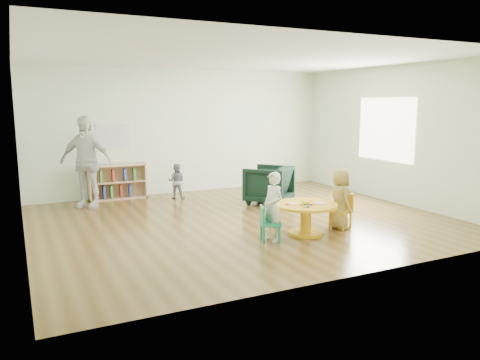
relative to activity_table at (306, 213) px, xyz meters
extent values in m
plane|color=#553D1B|center=(-0.51, 1.22, -0.34)|extent=(7.00, 7.00, 0.00)
cube|color=silver|center=(-0.51, 1.22, 2.41)|extent=(7.00, 6.00, 0.10)
cube|color=beige|center=(-0.51, 4.22, 1.06)|extent=(7.00, 0.10, 2.80)
cube|color=beige|center=(-0.51, -1.78, 1.06)|extent=(7.00, 0.10, 2.80)
cube|color=beige|center=(-4.01, 1.22, 1.06)|extent=(0.10, 6.00, 2.80)
cube|color=beige|center=(2.99, 1.22, 1.06)|extent=(0.10, 6.00, 2.80)
cube|color=silver|center=(2.97, 1.52, 1.16)|extent=(0.02, 1.60, 1.30)
cylinder|color=gold|center=(0.00, 0.00, -0.12)|extent=(0.17, 0.17, 0.45)
cylinder|color=gold|center=(0.00, 0.00, -0.32)|extent=(0.55, 0.55, 0.04)
cylinder|color=gold|center=(0.00, 0.00, 0.13)|extent=(0.98, 0.98, 0.04)
cylinder|color=pink|center=(-0.22, 0.06, 0.16)|extent=(0.15, 0.15, 0.02)
cylinder|color=pink|center=(0.20, -0.09, 0.16)|extent=(0.17, 0.17, 0.02)
cylinder|color=gold|center=(-0.02, -0.02, 0.17)|extent=(0.04, 0.12, 0.04)
cylinder|color=#147125|center=(-0.02, -0.11, 0.17)|extent=(0.02, 0.05, 0.02)
cylinder|color=#147125|center=(-0.02, 0.06, 0.17)|extent=(0.02, 0.05, 0.02)
cube|color=red|center=(0.01, -0.12, 0.16)|extent=(0.07, 0.07, 0.02)
cube|color=orange|center=(-0.16, -0.20, 0.16)|extent=(0.07, 0.07, 0.02)
cube|color=#164AA8|center=(-0.11, -0.22, 0.16)|extent=(0.07, 0.07, 0.02)
cube|color=#147125|center=(-0.09, -0.07, 0.16)|extent=(0.06, 0.05, 0.02)
cube|color=red|center=(-0.30, 0.07, 0.16)|extent=(0.06, 0.06, 0.02)
cube|color=orange|center=(-0.12, -0.07, 0.16)|extent=(0.07, 0.07, 0.02)
cube|color=#17815B|center=(-0.69, -0.09, -0.07)|extent=(0.37, 0.37, 0.04)
cube|color=#17815B|center=(-0.81, -0.05, 0.07)|extent=(0.12, 0.28, 0.25)
cylinder|color=#17815B|center=(-0.76, 0.06, -0.21)|extent=(0.03, 0.03, 0.25)
cylinder|color=#17815B|center=(-0.84, -0.16, -0.21)|extent=(0.03, 0.03, 0.25)
cylinder|color=#17815B|center=(-0.55, -0.02, -0.21)|extent=(0.03, 0.03, 0.25)
cylinder|color=#17815B|center=(-0.62, -0.24, -0.21)|extent=(0.03, 0.03, 0.25)
cube|color=gold|center=(0.72, 0.06, -0.05)|extent=(0.40, 0.40, 0.04)
cube|color=gold|center=(0.85, 0.11, 0.10)|extent=(0.14, 0.30, 0.27)
cylinder|color=gold|center=(0.88, -0.01, -0.21)|extent=(0.04, 0.04, 0.27)
cylinder|color=gold|center=(0.79, 0.22, -0.21)|extent=(0.04, 0.04, 0.27)
cylinder|color=gold|center=(0.65, -0.10, -0.21)|extent=(0.04, 0.04, 0.27)
cylinder|color=gold|center=(0.56, 0.13, -0.21)|extent=(0.04, 0.04, 0.27)
cube|color=tan|center=(-2.69, 4.05, 0.04)|extent=(0.03, 0.30, 0.75)
cube|color=tan|center=(-1.52, 4.05, 0.04)|extent=(0.03, 0.30, 0.75)
cube|color=tan|center=(-2.11, 4.05, -0.32)|extent=(1.20, 0.30, 0.03)
cube|color=tan|center=(-2.11, 4.05, 0.40)|extent=(1.20, 0.30, 0.03)
cube|color=tan|center=(-2.11, 4.05, 0.04)|extent=(1.14, 0.28, 0.03)
cube|color=tan|center=(-2.11, 4.19, 0.04)|extent=(1.20, 0.02, 0.75)
cube|color=#AB352D|center=(-2.56, 4.03, -0.16)|extent=(0.04, 0.18, 0.26)
cube|color=#3050AA|center=(-2.41, 4.03, -0.16)|extent=(0.04, 0.18, 0.26)
cube|color=#4F9F49|center=(-2.26, 4.03, -0.16)|extent=(0.04, 0.18, 0.26)
cube|color=#AB352D|center=(-2.06, 4.03, -0.16)|extent=(0.04, 0.18, 0.26)
cube|color=#3050AA|center=(-1.86, 4.03, -0.16)|extent=(0.04, 0.18, 0.26)
cube|color=#4F9F49|center=(-2.46, 4.03, 0.19)|extent=(0.04, 0.18, 0.26)
cube|color=#AB352D|center=(-2.21, 4.03, 0.19)|extent=(0.04, 0.18, 0.26)
cube|color=#3050AA|center=(-1.96, 4.03, 0.19)|extent=(0.04, 0.18, 0.26)
cube|color=#4F9F49|center=(-1.76, 4.03, 0.19)|extent=(0.04, 0.18, 0.26)
cube|color=white|center=(-2.11, 4.21, 1.01)|extent=(0.74, 0.01, 0.54)
cube|color=#FA5E34|center=(-2.11, 4.20, 1.01)|extent=(0.70, 0.00, 0.50)
imported|color=black|center=(0.59, 2.24, 0.05)|extent=(1.19, 1.19, 0.78)
imported|color=silver|center=(-0.64, -0.08, 0.18)|extent=(0.31, 0.42, 1.04)
imported|color=yellow|center=(0.69, 0.04, 0.16)|extent=(0.38, 0.53, 1.00)
imported|color=#161A38|center=(-0.96, 3.54, 0.04)|extent=(0.47, 0.43, 0.77)
imported|color=silver|center=(-2.81, 3.53, 0.57)|extent=(1.13, 0.96, 1.81)
camera|label=1|loc=(-4.05, -5.98, 1.72)|focal=35.00mm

